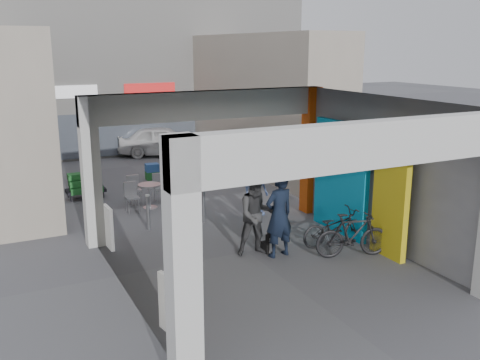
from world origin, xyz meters
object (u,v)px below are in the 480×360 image
bicycle_rear (353,235)px  border_collie (269,243)px  produce_stand (86,188)px  man_with_dog (279,215)px  man_crates (175,158)px  man_elderly (255,186)px  cafe_set (143,196)px  bicycle_front (335,227)px  man_back_turned (257,215)px  white_van (163,141)px

bicycle_rear → border_collie: bearing=72.9°
produce_stand → man_with_dog: 7.36m
border_collie → man_crates: bearing=85.9°
man_elderly → man_crates: (-0.74, 4.41, 0.03)m
cafe_set → man_crates: (1.78, 2.19, 0.55)m
man_elderly → bicycle_front: size_ratio=0.98×
man_with_dog → man_crates: bearing=-98.9°
border_collie → man_back_turned: (-0.29, 0.07, 0.69)m
man_back_turned → white_van: size_ratio=0.50×
man_crates → bicycle_rear: bearing=82.7°
man_with_dog → white_van: (1.32, 12.02, -0.32)m
cafe_set → man_elderly: 3.39m
cafe_set → man_back_turned: man_back_turned is taller
cafe_set → man_back_turned: (1.21, -4.80, 0.63)m
cafe_set → produce_stand: 2.11m
cafe_set → man_with_dog: man_with_dog is taller
cafe_set → border_collie: cafe_set is taller
produce_stand → bicycle_front: 8.07m
cafe_set → bicycle_rear: size_ratio=0.83×
border_collie → man_elderly: (1.03, 2.65, 0.58)m
border_collie → bicycle_front: size_ratio=0.37×
man_with_dog → bicycle_rear: 1.69m
produce_stand → bicycle_rear: 8.67m
bicycle_rear → white_van: size_ratio=0.45×
man_back_turned → white_van: (1.70, 11.72, -0.29)m
man_with_dog → white_van: 12.09m
border_collie → man_crates: size_ratio=0.36×
bicycle_rear → white_van: 12.79m
border_collie → bicycle_front: 1.65m
produce_stand → man_back_turned: bearing=-50.8°
border_collie → white_van: size_ratio=0.16×
man_back_turned → man_elderly: size_ratio=1.14×
bicycle_rear → white_van: bearing=16.8°
man_crates → bicycle_rear: 8.16m
border_collie → produce_stand: bearing=112.0°
produce_stand → bicycle_rear: bearing=-42.2°
bicycle_front → border_collie: bearing=85.4°
man_crates → bicycle_front: 7.43m
man_crates → white_van: size_ratio=0.45×
man_back_turned → border_collie: bearing=-2.2°
man_elderly → bicycle_front: bearing=-95.2°
man_back_turned → produce_stand: bearing=122.4°
man_with_dog → man_elderly: (0.93, 2.89, -0.14)m
man_back_turned → white_van: man_back_turned is taller
cafe_set → white_van: size_ratio=0.38×
man_back_turned → bicycle_rear: size_ratio=1.10×
man_back_turned → cafe_set: bearing=114.7°
border_collie → white_van: (1.41, 11.78, 0.39)m
produce_stand → border_collie: produce_stand is taller
produce_stand → man_elderly: man_elderly is taller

